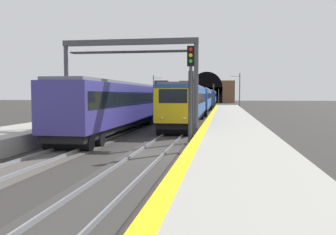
{
  "coord_description": "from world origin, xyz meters",
  "views": [
    {
      "loc": [
        -17.95,
        -3.64,
        3.09
      ],
      "look_at": [
        10.48,
        0.77,
        1.23
      ],
      "focal_mm": 38.57,
      "sensor_mm": 36.0,
      "label": 1
    }
  ],
  "objects_px": {
    "train_main_approaching": "(204,98)",
    "catenary_mast_far": "(154,91)",
    "railway_signal_near": "(191,89)",
    "train_adjacent_platform": "(145,102)",
    "catenary_mast_near": "(239,91)",
    "railway_signal_mid": "(214,95)",
    "railway_signal_far": "(219,95)",
    "overhead_signal_gantry": "(129,64)"
  },
  "relations": [
    {
      "from": "train_adjacent_platform",
      "to": "catenary_mast_near",
      "type": "height_order",
      "value": "catenary_mast_near"
    },
    {
      "from": "catenary_mast_far",
      "to": "overhead_signal_gantry",
      "type": "bearing_deg",
      "value": -170.53
    },
    {
      "from": "overhead_signal_gantry",
      "to": "catenary_mast_far",
      "type": "bearing_deg",
      "value": 9.47
    },
    {
      "from": "train_main_approaching",
      "to": "railway_signal_mid",
      "type": "xyz_separation_m",
      "value": [
        -6.38,
        -1.92,
        0.58
      ]
    },
    {
      "from": "overhead_signal_gantry",
      "to": "catenary_mast_near",
      "type": "height_order",
      "value": "catenary_mast_near"
    },
    {
      "from": "train_adjacent_platform",
      "to": "catenary_mast_near",
      "type": "bearing_deg",
      "value": -16.91
    },
    {
      "from": "railway_signal_mid",
      "to": "railway_signal_far",
      "type": "relative_size",
      "value": 1.01
    },
    {
      "from": "catenary_mast_far",
      "to": "train_main_approaching",
      "type": "bearing_deg",
      "value": -130.75
    },
    {
      "from": "train_main_approaching",
      "to": "railway_signal_mid",
      "type": "bearing_deg",
      "value": 16.15
    },
    {
      "from": "railway_signal_mid",
      "to": "train_main_approaching",
      "type": "bearing_deg",
      "value": -163.24
    },
    {
      "from": "train_main_approaching",
      "to": "overhead_signal_gantry",
      "type": "relative_size",
      "value": 9.64
    },
    {
      "from": "overhead_signal_gantry",
      "to": "railway_signal_far",
      "type": "bearing_deg",
      "value": -2.51
    },
    {
      "from": "train_adjacent_platform",
      "to": "catenary_mast_near",
      "type": "xyz_separation_m",
      "value": [
        37.78,
        -11.49,
        1.48
      ]
    },
    {
      "from": "railway_signal_mid",
      "to": "overhead_signal_gantry",
      "type": "height_order",
      "value": "overhead_signal_gantry"
    },
    {
      "from": "railway_signal_mid",
      "to": "catenary_mast_far",
      "type": "xyz_separation_m",
      "value": [
        16.27,
        13.4,
        0.82
      ]
    },
    {
      "from": "railway_signal_mid",
      "to": "catenary_mast_near",
      "type": "bearing_deg",
      "value": 161.37
    },
    {
      "from": "railway_signal_near",
      "to": "train_main_approaching",
      "type": "bearing_deg",
      "value": -177.73
    },
    {
      "from": "train_main_approaching",
      "to": "catenary_mast_far",
      "type": "distance_m",
      "value": 15.23
    },
    {
      "from": "train_main_approaching",
      "to": "railway_signal_far",
      "type": "xyz_separation_m",
      "value": [
        52.59,
        -1.92,
        0.65
      ]
    },
    {
      "from": "catenary_mast_near",
      "to": "train_adjacent_platform",
      "type": "bearing_deg",
      "value": 163.09
    },
    {
      "from": "railway_signal_far",
      "to": "catenary_mast_near",
      "type": "xyz_separation_m",
      "value": [
        -44.52,
        -4.87,
        0.85
      ]
    },
    {
      "from": "railway_signal_far",
      "to": "train_adjacent_platform",
      "type": "bearing_deg",
      "value": -4.59
    },
    {
      "from": "train_main_approaching",
      "to": "railway_signal_far",
      "type": "bearing_deg",
      "value": 177.3
    },
    {
      "from": "railway_signal_near",
      "to": "catenary_mast_far",
      "type": "xyz_separation_m",
      "value": [
        58.42,
        13.4,
        0.33
      ]
    },
    {
      "from": "railway_signal_mid",
      "to": "catenary_mast_far",
      "type": "bearing_deg",
      "value": -140.52
    },
    {
      "from": "train_main_approaching",
      "to": "railway_signal_mid",
      "type": "relative_size",
      "value": 17.45
    },
    {
      "from": "train_main_approaching",
      "to": "train_adjacent_platform",
      "type": "bearing_deg",
      "value": -9.59
    },
    {
      "from": "railway_signal_mid",
      "to": "railway_signal_far",
      "type": "bearing_deg",
      "value": -180.0
    },
    {
      "from": "railway_signal_near",
      "to": "overhead_signal_gantry",
      "type": "distance_m",
      "value": 5.84
    },
    {
      "from": "railway_signal_near",
      "to": "railway_signal_mid",
      "type": "distance_m",
      "value": 42.15
    },
    {
      "from": "train_adjacent_platform",
      "to": "overhead_signal_gantry",
      "type": "xyz_separation_m",
      "value": [
        -15.18,
        -2.35,
        2.72
      ]
    },
    {
      "from": "train_main_approaching",
      "to": "railway_signal_near",
      "type": "relative_size",
      "value": 15.21
    },
    {
      "from": "catenary_mast_near",
      "to": "catenary_mast_far",
      "type": "bearing_deg",
      "value": 84.31
    },
    {
      "from": "railway_signal_mid",
      "to": "railway_signal_far",
      "type": "distance_m",
      "value": 58.97
    },
    {
      "from": "train_adjacent_platform",
      "to": "overhead_signal_gantry",
      "type": "relative_size",
      "value": 4.64
    },
    {
      "from": "catenary_mast_near",
      "to": "catenary_mast_far",
      "type": "height_order",
      "value": "catenary_mast_near"
    },
    {
      "from": "railway_signal_far",
      "to": "catenary_mast_far",
      "type": "height_order",
      "value": "catenary_mast_far"
    },
    {
      "from": "railway_signal_near",
      "to": "railway_signal_mid",
      "type": "relative_size",
      "value": 1.15
    },
    {
      "from": "railway_signal_mid",
      "to": "railway_signal_near",
      "type": "bearing_deg",
      "value": 0.0
    },
    {
      "from": "railway_signal_near",
      "to": "catenary_mast_near",
      "type": "xyz_separation_m",
      "value": [
        56.6,
        -4.87,
        0.42
      ]
    },
    {
      "from": "railway_signal_far",
      "to": "railway_signal_near",
      "type": "bearing_deg",
      "value": 0.0
    },
    {
      "from": "railway_signal_mid",
      "to": "catenary_mast_far",
      "type": "height_order",
      "value": "catenary_mast_far"
    }
  ]
}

